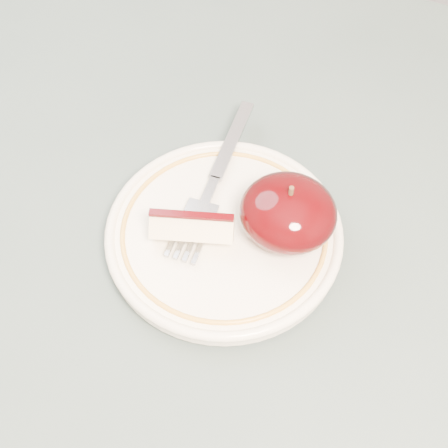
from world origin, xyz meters
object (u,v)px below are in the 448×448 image
at_px(apple_half, 288,212).
at_px(fork, 215,180).
at_px(table, 128,302).
at_px(plate, 224,233).

xyz_separation_m(apple_half, fork, (-0.07, 0.02, -0.02)).
xyz_separation_m(table, plate, (0.08, 0.05, 0.10)).
distance_m(table, fork, 0.15).
relative_size(apple_half, fork, 0.43).
bearing_deg(apple_half, fork, 162.01).
height_order(table, apple_half, apple_half).
bearing_deg(fork, apple_half, -111.14).
height_order(apple_half, fork, apple_half).
xyz_separation_m(plate, apple_half, (0.05, 0.02, 0.03)).
bearing_deg(apple_half, table, -152.97).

